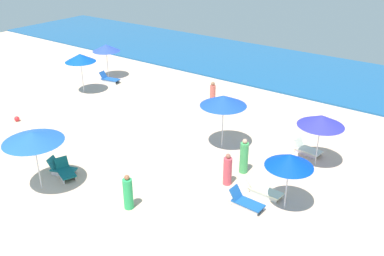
% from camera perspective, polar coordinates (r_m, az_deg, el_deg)
% --- Properties ---
extents(ocean, '(60.00, 10.50, 0.12)m').
position_cam_1_polar(ocean, '(34.59, 12.39, 7.87)').
color(ocean, '#1A5894').
rests_on(ocean, ground_plane).
extents(umbrella_0, '(2.13, 2.13, 2.54)m').
position_cam_1_polar(umbrella_0, '(19.92, 17.00, 0.97)').
color(umbrella_0, silver).
rests_on(umbrella_0, ground_plane).
extents(lounge_chair_0_0, '(1.40, 0.81, 0.66)m').
position_cam_1_polar(lounge_chair_0_0, '(21.71, 15.20, -2.74)').
color(lounge_chair_0_0, silver).
rests_on(lounge_chair_0_0, ground_plane).
extents(umbrella_1, '(2.03, 2.03, 2.69)m').
position_cam_1_polar(umbrella_1, '(29.01, -14.82, 9.12)').
color(umbrella_1, silver).
rests_on(umbrella_1, ground_plane).
extents(umbrella_2, '(1.88, 1.88, 2.45)m').
position_cam_1_polar(umbrella_2, '(16.45, 12.99, -4.26)').
color(umbrella_2, silver).
rests_on(umbrella_2, ground_plane).
extents(lounge_chair_2_0, '(1.43, 0.64, 0.71)m').
position_cam_1_polar(lounge_chair_2_0, '(17.27, 7.23, -9.82)').
color(lounge_chair_2_0, silver).
rests_on(lounge_chair_2_0, ground_plane).
extents(lounge_chair_2_1, '(1.56, 0.62, 0.60)m').
position_cam_1_polar(lounge_chair_2_1, '(18.13, 9.64, -8.22)').
color(lounge_chair_2_1, silver).
rests_on(lounge_chair_2_1, ground_plane).
extents(umbrella_3, '(2.31, 2.31, 2.81)m').
position_cam_1_polar(umbrella_3, '(20.62, 4.25, 3.70)').
color(umbrella_3, silver).
rests_on(umbrella_3, ground_plane).
extents(umbrella_4, '(1.99, 1.99, 2.49)m').
position_cam_1_polar(umbrella_4, '(31.78, -11.50, 10.51)').
color(umbrella_4, silver).
rests_on(umbrella_4, ground_plane).
extents(lounge_chair_4_0, '(1.52, 0.82, 0.75)m').
position_cam_1_polar(lounge_chair_4_0, '(31.26, -11.08, 6.50)').
color(lounge_chair_4_0, silver).
rests_on(lounge_chair_4_0, ground_plane).
extents(umbrella_5, '(2.48, 2.48, 2.70)m').
position_cam_1_polar(umbrella_5, '(18.28, -20.65, -1.14)').
color(umbrella_5, silver).
rests_on(umbrella_5, ground_plane).
extents(lounge_chair_5_0, '(1.40, 1.01, 0.73)m').
position_cam_1_polar(lounge_chair_5_0, '(19.92, -16.71, -5.56)').
color(lounge_chair_5_0, silver).
rests_on(lounge_chair_5_0, ground_plane).
extents(lounge_chair_5_1, '(1.34, 0.94, 0.76)m').
position_cam_1_polar(lounge_chair_5_1, '(20.16, -17.18, -5.23)').
color(lounge_chair_5_1, silver).
rests_on(lounge_chair_5_1, ground_plane).
extents(beachgoer_0, '(0.53, 0.53, 1.69)m').
position_cam_1_polar(beachgoer_0, '(19.26, 7.01, -3.90)').
color(beachgoer_0, '#44AD5C').
rests_on(beachgoer_0, ground_plane).
extents(beachgoer_1, '(0.42, 0.42, 1.52)m').
position_cam_1_polar(beachgoer_1, '(17.02, -8.60, -8.66)').
color(beachgoer_1, '#2EB262').
rests_on(beachgoer_1, ground_plane).
extents(beachgoer_2, '(0.41, 0.41, 1.48)m').
position_cam_1_polar(beachgoer_2, '(18.38, 4.81, -5.70)').
color(beachgoer_2, '#D84B58').
rests_on(beachgoer_2, ground_plane).
extents(beachgoer_3, '(0.41, 0.41, 1.55)m').
position_cam_1_polar(beachgoer_3, '(26.48, 2.80, 4.53)').
color(beachgoer_3, '#D26054').
rests_on(beachgoer_3, ground_plane).
extents(beach_ball_0, '(0.29, 0.29, 0.29)m').
position_cam_1_polar(beach_ball_0, '(26.44, -22.51, 1.15)').
color(beach_ball_0, red).
rests_on(beach_ball_0, ground_plane).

